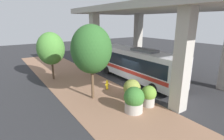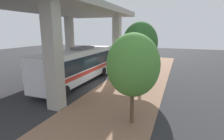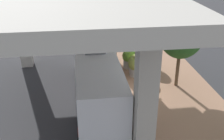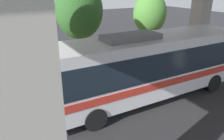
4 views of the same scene
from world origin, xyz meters
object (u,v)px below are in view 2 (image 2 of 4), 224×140
object	(u,v)px
planter_back	(121,71)
planter_middle	(135,68)
fire_hydrant	(115,82)
planter_front	(122,68)
bus	(78,64)
street_tree_far	(133,65)
street_tree_near	(140,43)

from	to	relation	value
planter_back	planter_middle	bearing A→B (deg)	-126.91
fire_hydrant	planter_back	xyz separation A→B (m)	(0.42, -3.00, 0.40)
planter_front	planter_back	xyz separation A→B (m)	(-0.33, 1.49, 0.02)
planter_middle	planter_front	bearing A→B (deg)	2.40
bus	planter_middle	bearing A→B (deg)	-133.23
street_tree_far	bus	bearing A→B (deg)	-38.40
bus	street_tree_near	bearing A→B (deg)	-167.65
planter_middle	bus	bearing A→B (deg)	46.77
bus	fire_hydrant	xyz separation A→B (m)	(-3.82, -0.31, -1.47)
fire_hydrant	street_tree_near	world-z (taller)	street_tree_near
fire_hydrant	planter_back	size ratio (longest dim) A/B	0.52
planter_front	street_tree_near	size ratio (longest dim) A/B	0.27
fire_hydrant	street_tree_far	xyz separation A→B (m)	(-3.19, 5.86, 2.90)
planter_middle	planter_back	size ratio (longest dim) A/B	1.07
bus	fire_hydrant	distance (m)	4.11
street_tree_near	street_tree_far	bearing A→B (deg)	99.65
planter_front	street_tree_near	world-z (taller)	street_tree_near
fire_hydrant	planter_front	bearing A→B (deg)	-80.46
fire_hydrant	street_tree_far	bearing A→B (deg)	118.53
street_tree_far	planter_front	bearing A→B (deg)	-69.15
bus	planter_back	xyz separation A→B (m)	(-3.40, -3.31, -1.07)
planter_middle	street_tree_near	world-z (taller)	street_tree_near
fire_hydrant	planter_front	size ratio (longest dim) A/B	0.56
street_tree_near	planter_middle	bearing A→B (deg)	-70.25
planter_front	planter_middle	size ratio (longest dim) A/B	0.86
street_tree_far	planter_middle	bearing A→B (deg)	-76.78
planter_back	bus	bearing A→B (deg)	44.19
planter_middle	street_tree_far	bearing A→B (deg)	103.22
bus	street_tree_far	world-z (taller)	street_tree_far
planter_front	street_tree_far	world-z (taller)	street_tree_far
bus	fire_hydrant	size ratio (longest dim) A/B	12.13
fire_hydrant	planter_middle	world-z (taller)	planter_middle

